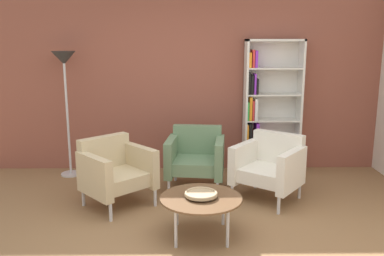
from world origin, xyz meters
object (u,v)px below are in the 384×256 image
armchair_by_bookshelf (196,157)px  floor_lamp_torchiere (65,73)px  decorative_bowl (201,194)px  armchair_near_window (115,170)px  coffee_table_low (201,200)px  armchair_corner_red (270,166)px  bookshelf_tall (266,110)px

armchair_by_bookshelf → floor_lamp_torchiere: (-1.77, 0.53, 1.03)m
decorative_bowl → armchair_near_window: bearing=140.3°
decorative_bowl → floor_lamp_torchiere: (-1.79, 1.89, 1.01)m
coffee_table_low → decorative_bowl: 0.06m
armchair_corner_red → armchair_by_bookshelf: same height
decorative_bowl → floor_lamp_torchiere: 2.80m
floor_lamp_torchiere → coffee_table_low: bearing=-46.6°
bookshelf_tall → floor_lamp_torchiere: (-2.79, -0.15, 0.54)m
armchair_corner_red → armchair_by_bookshelf: (-0.88, 0.40, 0.00)m
coffee_table_low → armchair_corner_red: 1.29m
decorative_bowl → armchair_by_bookshelf: (-0.02, 1.36, -0.02)m
armchair_by_bookshelf → floor_lamp_torchiere: floor_lamp_torchiere is taller
coffee_table_low → armchair_near_window: 1.26m
bookshelf_tall → floor_lamp_torchiere: bookshelf_tall is taller
coffee_table_low → floor_lamp_torchiere: 2.82m
armchair_near_window → floor_lamp_torchiere: bearing=84.6°
armchair_corner_red → armchair_by_bookshelf: size_ratio=1.20×
armchair_by_bookshelf → bookshelf_tall: bearing=40.3°
decorative_bowl → armchair_corner_red: bearing=48.3°
bookshelf_tall → armchair_corner_red: size_ratio=2.00×
armchair_corner_red → floor_lamp_torchiere: size_ratio=0.55×
coffee_table_low → armchair_near_window: size_ratio=0.84×
armchair_near_window → armchair_corner_red: bearing=-37.5°
coffee_table_low → armchair_corner_red: bearing=48.3°
coffee_table_low → armchair_corner_red: size_ratio=0.84×
bookshelf_tall → armchair_corner_red: bookshelf_tall is taller
armchair_by_bookshelf → coffee_table_low: bearing=-82.4°
decorative_bowl → armchair_by_bookshelf: armchair_by_bookshelf is taller
coffee_table_low → armchair_by_bookshelf: size_ratio=1.02×
coffee_table_low → decorative_bowl: bearing=90.0°
floor_lamp_torchiere → decorative_bowl: bearing=-46.6°
decorative_bowl → coffee_table_low: bearing=-90.0°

